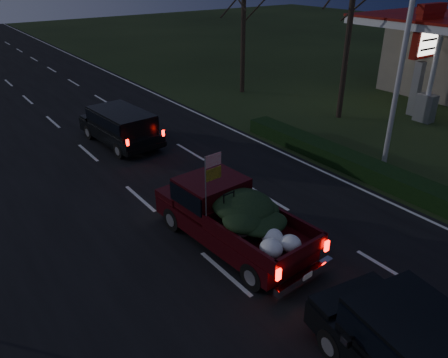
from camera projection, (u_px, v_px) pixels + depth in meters
ground at (225, 274)px, 11.42m from camera, size 120.00×120.00×0.00m
road_asphalt at (225, 274)px, 11.42m from camera, size 14.00×120.00×0.02m
hedge_row at (338, 157)px, 17.56m from camera, size 1.00×10.00×0.60m
light_pole at (409, 20)px, 15.43m from camera, size 0.50×0.90×9.16m
gas_price_pylon at (425, 42)px, 21.78m from camera, size 2.00×0.41×5.57m
gas_canopy at (432, 25)px, 23.30m from camera, size 7.10×6.10×4.88m
bare_tree_far at (244, 3)px, 25.30m from camera, size 3.60×3.60×7.00m
pickup_truck at (231, 214)px, 12.24m from camera, size 2.30×5.18×2.65m
lead_suv at (121, 124)px, 19.15m from camera, size 2.19×4.59×1.28m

